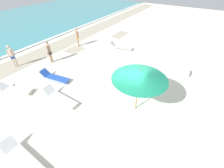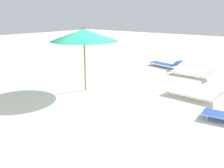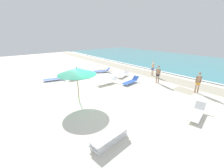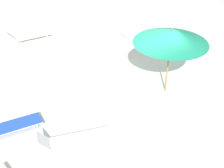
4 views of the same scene
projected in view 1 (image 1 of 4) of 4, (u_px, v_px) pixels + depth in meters
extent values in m
cube|color=silver|center=(125.00, 98.00, 9.07)|extent=(60.00, 60.00, 0.16)
cube|color=#B8AE96|center=(30.00, 58.00, 12.91)|extent=(57.00, 2.20, 0.00)
cube|color=#B8AE96|center=(75.00, 50.00, 14.31)|extent=(1.71, 1.40, 0.00)
cube|color=#B8AE96|center=(120.00, 35.00, 17.52)|extent=(2.51, 1.18, 0.00)
cube|color=white|center=(16.00, 52.00, 13.75)|extent=(56.00, 0.44, 0.01)
cylinder|color=#9E7547|center=(137.00, 93.00, 7.63)|extent=(0.06, 0.06, 2.27)
cone|color=#1E936B|center=(140.00, 74.00, 6.94)|extent=(2.69, 2.69, 0.48)
cylinder|color=#166E50|center=(139.00, 78.00, 7.08)|extent=(2.61, 2.61, 0.01)
sphere|color=#9E7547|center=(141.00, 69.00, 6.77)|extent=(0.07, 0.07, 0.07)
cube|color=white|center=(174.00, 72.00, 11.15)|extent=(0.79, 1.85, 0.03)
cube|color=silver|center=(174.00, 72.00, 11.17)|extent=(0.81, 1.89, 0.04)
cube|color=white|center=(175.00, 71.00, 11.10)|extent=(0.79, 1.85, 0.03)
cube|color=silver|center=(175.00, 71.00, 11.12)|extent=(0.81, 1.89, 0.04)
cube|color=white|center=(176.00, 70.00, 11.02)|extent=(0.79, 1.85, 0.03)
cube|color=silver|center=(176.00, 71.00, 11.03)|extent=(0.81, 1.89, 0.04)
cube|color=white|center=(176.00, 69.00, 10.98)|extent=(0.79, 1.85, 0.03)
cube|color=silver|center=(176.00, 69.00, 11.00)|extent=(0.81, 1.89, 0.04)
cube|color=white|center=(177.00, 68.00, 10.92)|extent=(0.79, 1.85, 0.03)
cube|color=silver|center=(176.00, 68.00, 10.94)|extent=(0.81, 1.89, 0.04)
cube|color=white|center=(63.00, 100.00, 8.62)|extent=(0.65, 1.91, 0.03)
cylinder|color=silver|center=(59.00, 103.00, 8.42)|extent=(0.08, 1.89, 0.03)
cylinder|color=silver|center=(67.00, 97.00, 8.82)|extent=(0.08, 1.89, 0.03)
cube|color=white|center=(49.00, 90.00, 8.98)|extent=(0.59, 0.39, 0.44)
cylinder|color=silver|center=(69.00, 109.00, 8.19)|extent=(0.03, 0.03, 0.16)
cylinder|color=silver|center=(75.00, 103.00, 8.52)|extent=(0.03, 0.03, 0.16)
cylinder|color=silver|center=(51.00, 98.00, 8.83)|extent=(0.03, 0.03, 0.16)
cylinder|color=silver|center=(58.00, 94.00, 9.17)|extent=(0.03, 0.03, 0.16)
cube|color=blue|center=(57.00, 78.00, 10.29)|extent=(0.84, 1.79, 0.03)
cylinder|color=silver|center=(55.00, 81.00, 10.07)|extent=(0.28, 1.71, 0.03)
cylinder|color=silver|center=(60.00, 76.00, 10.50)|extent=(0.28, 1.71, 0.03)
cube|color=blue|center=(45.00, 73.00, 10.51)|extent=(0.63, 0.51, 0.39)
cylinder|color=silver|center=(63.00, 84.00, 9.95)|extent=(0.03, 0.03, 0.16)
cylinder|color=silver|center=(68.00, 80.00, 10.32)|extent=(0.03, 0.03, 0.16)
cylinder|color=silver|center=(48.00, 79.00, 10.38)|extent=(0.03, 0.03, 0.16)
cylinder|color=silver|center=(53.00, 75.00, 10.74)|extent=(0.03, 0.03, 0.16)
cube|color=white|center=(25.00, 162.00, 5.84)|extent=(0.66, 1.90, 0.03)
cylinder|color=silver|center=(32.00, 156.00, 6.04)|extent=(0.09, 1.88, 0.03)
cube|color=white|center=(8.00, 144.00, 6.22)|extent=(0.59, 0.43, 0.41)
cylinder|color=silver|center=(10.00, 158.00, 6.06)|extent=(0.03, 0.03, 0.16)
cylinder|color=silver|center=(22.00, 148.00, 6.39)|extent=(0.03, 0.03, 0.16)
cube|color=white|center=(123.00, 47.00, 14.30)|extent=(0.93, 1.84, 0.03)
cylinder|color=silver|center=(122.00, 49.00, 14.08)|extent=(0.37, 1.73, 0.03)
cylinder|color=silver|center=(124.00, 46.00, 14.52)|extent=(0.37, 1.73, 0.03)
cube|color=white|center=(113.00, 44.00, 14.48)|extent=(0.64, 0.50, 0.43)
cylinder|color=silver|center=(129.00, 50.00, 13.98)|extent=(0.03, 0.03, 0.16)
cylinder|color=silver|center=(131.00, 48.00, 14.36)|extent=(0.03, 0.03, 0.16)
cylinder|color=silver|center=(116.00, 48.00, 14.37)|extent=(0.03, 0.03, 0.16)
cylinder|color=silver|center=(117.00, 46.00, 14.74)|extent=(0.03, 0.03, 0.16)
cube|color=white|center=(18.00, 90.00, 9.29)|extent=(1.18, 1.78, 0.03)
cylinder|color=silver|center=(15.00, 93.00, 9.05)|extent=(0.65, 1.57, 0.03)
cylinder|color=silver|center=(21.00, 87.00, 9.52)|extent=(0.65, 1.57, 0.03)
cube|color=white|center=(2.00, 86.00, 9.35)|extent=(0.71, 0.66, 0.32)
cylinder|color=silver|center=(26.00, 95.00, 9.06)|extent=(0.03, 0.03, 0.16)
cylinder|color=silver|center=(31.00, 90.00, 9.45)|extent=(0.03, 0.03, 0.16)
cylinder|color=silver|center=(7.00, 93.00, 9.24)|extent=(0.03, 0.03, 0.16)
cylinder|color=silver|center=(12.00, 88.00, 9.64)|extent=(0.03, 0.03, 0.16)
cylinder|color=#A37A5B|center=(78.00, 42.00, 14.65)|extent=(0.11, 0.11, 0.90)
cylinder|color=#A37A5B|center=(78.00, 41.00, 14.81)|extent=(0.11, 0.11, 0.90)
cube|color=gold|center=(78.00, 38.00, 14.50)|extent=(0.35, 0.33, 0.24)
cylinder|color=#A37A5B|center=(77.00, 34.00, 14.28)|extent=(0.27, 0.27, 0.55)
cylinder|color=#A37A5B|center=(77.00, 35.00, 14.14)|extent=(0.08, 0.08, 0.55)
cylinder|color=#A37A5B|center=(77.00, 34.00, 14.43)|extent=(0.08, 0.08, 0.55)
sphere|color=#A37A5B|center=(76.00, 29.00, 13.98)|extent=(0.21, 0.21, 0.21)
cylinder|color=#A37A5B|center=(50.00, 58.00, 12.08)|extent=(0.11, 0.11, 0.90)
cylinder|color=#A37A5B|center=(51.00, 56.00, 12.24)|extent=(0.11, 0.11, 0.90)
cube|color=black|center=(50.00, 53.00, 11.93)|extent=(0.35, 0.29, 0.24)
cylinder|color=#A37A5B|center=(49.00, 49.00, 11.72)|extent=(0.27, 0.27, 0.55)
cylinder|color=#A37A5B|center=(48.00, 50.00, 11.57)|extent=(0.08, 0.08, 0.55)
cylinder|color=#A37A5B|center=(50.00, 48.00, 11.87)|extent=(0.08, 0.08, 0.55)
sphere|color=#A37A5B|center=(47.00, 43.00, 11.42)|extent=(0.21, 0.21, 0.21)
cylinder|color=beige|center=(13.00, 62.00, 11.56)|extent=(0.11, 0.11, 0.90)
cylinder|color=beige|center=(16.00, 61.00, 11.66)|extent=(0.11, 0.11, 0.90)
cube|color=#2D51B2|center=(13.00, 57.00, 11.38)|extent=(0.34, 0.26, 0.24)
cylinder|color=beige|center=(11.00, 53.00, 11.17)|extent=(0.27, 0.27, 0.55)
cylinder|color=beige|center=(8.00, 53.00, 11.07)|extent=(0.08, 0.08, 0.55)
cylinder|color=beige|center=(13.00, 52.00, 11.27)|extent=(0.08, 0.08, 0.55)
sphere|color=beige|center=(8.00, 47.00, 10.87)|extent=(0.21, 0.21, 0.21)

